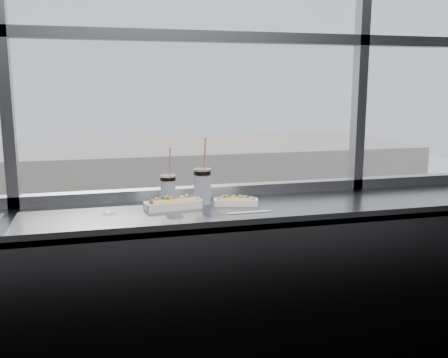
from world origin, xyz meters
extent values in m
plane|color=black|center=(0.00, 1.50, 0.55)|extent=(6.00, 0.00, 6.00)
cube|color=slate|center=(0.00, 1.23, 1.07)|extent=(6.00, 0.55, 0.06)
cube|color=slate|center=(0.00, 0.97, 0.55)|extent=(6.00, 0.04, 1.04)
cube|color=white|center=(-0.19, 1.24, 1.10)|extent=(0.31, 0.13, 0.01)
cube|color=white|center=(-0.19, 1.24, 1.12)|extent=(0.31, 0.13, 0.04)
cylinder|color=tan|center=(-0.19, 1.24, 1.13)|extent=(0.23, 0.08, 0.05)
cylinder|color=brown|center=(-0.19, 1.24, 1.15)|extent=(0.24, 0.07, 0.03)
cube|color=white|center=(0.15, 1.24, 1.10)|extent=(0.25, 0.13, 0.01)
cube|color=white|center=(0.15, 1.24, 1.12)|extent=(0.25, 0.13, 0.03)
cylinder|color=tan|center=(0.15, 1.24, 1.13)|extent=(0.18, 0.08, 0.04)
cylinder|color=brown|center=(0.15, 1.24, 1.14)|extent=(0.19, 0.07, 0.03)
cylinder|color=white|center=(-0.21, 1.31, 1.18)|extent=(0.08, 0.08, 0.16)
cylinder|color=black|center=(-0.21, 1.31, 1.25)|extent=(0.08, 0.08, 0.02)
cylinder|color=silver|center=(-0.21, 1.31, 1.27)|extent=(0.09, 0.09, 0.01)
cylinder|color=#E95D61|center=(-0.20, 1.30, 1.34)|extent=(0.01, 0.04, 0.17)
cylinder|color=white|center=(-0.02, 1.33, 1.19)|extent=(0.09, 0.09, 0.18)
cylinder|color=black|center=(-0.02, 1.33, 1.27)|extent=(0.10, 0.10, 0.02)
cylinder|color=silver|center=(-0.02, 1.33, 1.29)|extent=(0.10, 0.10, 0.01)
cylinder|color=#E95D61|center=(-0.01, 1.32, 1.37)|extent=(0.01, 0.05, 0.19)
cylinder|color=white|center=(0.17, 1.06, 1.10)|extent=(0.23, 0.01, 0.01)
ellipsoid|color=silver|center=(-0.52, 1.23, 1.11)|extent=(0.09, 0.06, 0.02)
plane|color=#B8B8B8|center=(0.00, 45.00, -11.00)|extent=(120.00, 120.00, 0.00)
cube|color=black|center=(0.00, 21.50, -10.97)|extent=(80.00, 10.00, 0.06)
cube|color=#B8B8B8|center=(0.00, 29.50, -10.98)|extent=(80.00, 6.00, 0.04)
cube|color=gray|center=(0.00, 39.50, -7.00)|extent=(50.00, 14.00, 8.00)
imported|color=#BDBCB9|center=(6.33, 17.50, -9.87)|extent=(2.83, 6.50, 2.15)
imported|color=#680A01|center=(0.23, 25.50, -9.80)|extent=(2.97, 6.91, 2.29)
imported|color=white|center=(12.87, 25.50, -9.92)|extent=(2.68, 6.19, 2.05)
imported|color=#3E609D|center=(14.29, 17.50, -9.87)|extent=(3.15, 6.62, 2.15)
imported|color=#66605B|center=(4.32, 28.95, -9.88)|extent=(0.96, 0.72, 2.15)
imported|color=#66605B|center=(-1.10, 29.70, -10.00)|extent=(0.64, 0.85, 1.91)
imported|color=#66605B|center=(8.55, 29.56, -9.89)|extent=(0.95, 0.71, 2.13)
cylinder|color=#47382B|center=(-0.12, 29.50, -9.75)|extent=(0.25, 0.25, 2.51)
sphere|color=#407C1D|center=(-0.12, 29.50, -7.45)|extent=(3.34, 3.34, 3.34)
cylinder|color=#47382B|center=(12.47, 29.50, -9.90)|extent=(0.22, 0.22, 2.20)
sphere|color=#407C1D|center=(12.47, 29.50, -7.88)|extent=(2.94, 2.94, 2.94)
camera|label=1|loc=(-0.57, -1.27, 1.73)|focal=40.00mm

